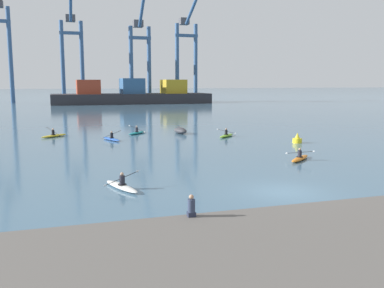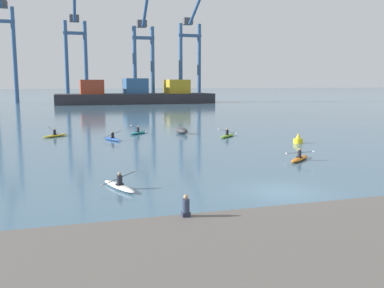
# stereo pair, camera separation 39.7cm
# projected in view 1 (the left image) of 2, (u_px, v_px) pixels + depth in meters

# --- Properties ---
(ground_plane) EXTENTS (800.00, 800.00, 0.00)m
(ground_plane) POSITION_uv_depth(u_px,v_px,m) (285.00, 192.00, 22.64)
(ground_plane) COLOR #476B84
(container_barge) EXTENTS (43.53, 11.65, 6.98)m
(container_barge) POSITION_uv_depth(u_px,v_px,m) (132.00, 95.00, 118.19)
(container_barge) COLOR #28282D
(container_barge) RESTS_ON ground
(gantry_crane_west_mid) EXTENTS (6.85, 16.20, 33.59)m
(gantry_crane_west_mid) POSITION_uv_depth(u_px,v_px,m) (72.00, 47.00, 125.72)
(gantry_crane_west_mid) COLOR #335684
(gantry_crane_west_mid) RESTS_ON ground
(gantry_crane_east_mid) EXTENTS (6.54, 18.10, 35.55)m
(gantry_crane_east_mid) POSITION_uv_depth(u_px,v_px,m) (140.00, 47.00, 122.72)
(gantry_crane_east_mid) COLOR #335684
(gantry_crane_east_mid) RESTS_ON ground
(gantry_crane_east) EXTENTS (7.16, 17.43, 31.33)m
(gantry_crane_east) POSITION_uv_depth(u_px,v_px,m) (187.00, 49.00, 129.12)
(gantry_crane_east) COLOR #335684
(gantry_crane_east) RESTS_ON ground
(capsized_dinghy) EXTENTS (1.46, 2.73, 0.76)m
(capsized_dinghy) POSITION_uv_depth(u_px,v_px,m) (180.00, 131.00, 48.49)
(capsized_dinghy) COLOR #38383D
(capsized_dinghy) RESTS_ON ground
(channel_buoy) EXTENTS (0.90, 0.90, 1.00)m
(channel_buoy) POSITION_uv_depth(u_px,v_px,m) (297.00, 139.00, 41.01)
(channel_buoy) COLOR yellow
(channel_buoy) RESTS_ON ground
(kayak_yellow) EXTENTS (2.91, 2.75, 1.08)m
(kayak_yellow) POSITION_uv_depth(u_px,v_px,m) (54.00, 135.00, 45.54)
(kayak_yellow) COLOR yellow
(kayak_yellow) RESTS_ON ground
(kayak_lime) EXTENTS (2.80, 2.86, 0.95)m
(kayak_lime) POSITION_uv_depth(u_px,v_px,m) (226.00, 135.00, 45.65)
(kayak_lime) COLOR #7ABC2D
(kayak_lime) RESTS_ON ground
(kayak_white) EXTENTS (2.11, 3.40, 0.95)m
(kayak_white) POSITION_uv_depth(u_px,v_px,m) (122.00, 186.00, 23.32)
(kayak_white) COLOR silver
(kayak_white) RESTS_ON ground
(kayak_blue) EXTENTS (2.08, 3.39, 0.99)m
(kayak_blue) POSITION_uv_depth(u_px,v_px,m) (111.00, 139.00, 42.92)
(kayak_blue) COLOR #2856B2
(kayak_blue) RESTS_ON ground
(kayak_orange) EXTENTS (2.96, 2.68, 0.95)m
(kayak_orange) POSITION_uv_depth(u_px,v_px,m) (300.00, 158.00, 31.93)
(kayak_orange) COLOR orange
(kayak_orange) RESTS_ON ground
(kayak_teal) EXTENTS (2.73, 2.92, 1.00)m
(kayak_teal) POSITION_uv_depth(u_px,v_px,m) (137.00, 132.00, 48.20)
(kayak_teal) COLOR teal
(kayak_teal) RESTS_ON ground
(seated_onlooker) EXTENTS (0.32, 0.30, 0.90)m
(seated_onlooker) POSITION_uv_depth(u_px,v_px,m) (191.00, 207.00, 16.65)
(seated_onlooker) COLOR #23283D
(seated_onlooker) RESTS_ON stone_quay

